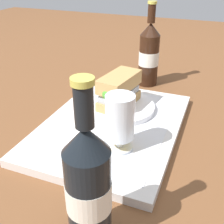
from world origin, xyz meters
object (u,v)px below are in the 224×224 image
beer_bottle (88,187)px  second_bottle (149,54)px  beer_glass (120,121)px  plate (119,107)px  sandwich (119,90)px

beer_bottle → second_bottle: same height
beer_glass → beer_bottle: beer_bottle is taller
plate → beer_glass: bearing=20.7°
plate → beer_bottle: bearing=13.9°
plate → second_bottle: size_ratio=0.71×
sandwich → beer_glass: beer_glass is taller
sandwich → second_bottle: second_bottle is taller
beer_glass → beer_bottle: 0.21m
sandwich → beer_bottle: beer_bottle is taller
beer_glass → plate: bearing=-159.3°
beer_bottle → second_bottle: (-0.61, -0.08, 0.00)m
sandwich → second_bottle: (-0.25, 0.01, 0.03)m
sandwich → beer_bottle: (0.37, 0.09, 0.03)m
beer_glass → second_bottle: second_bottle is taller
beer_bottle → second_bottle: 0.62m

